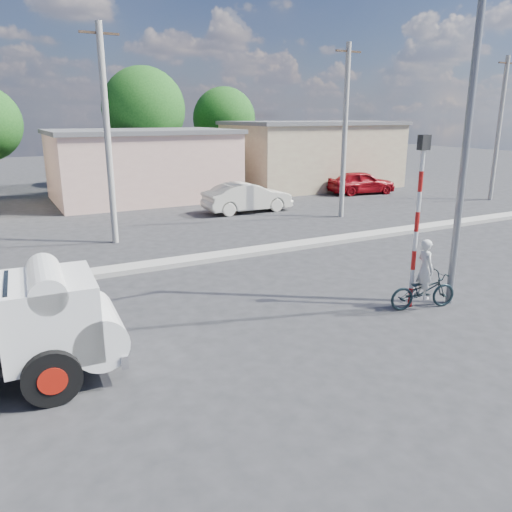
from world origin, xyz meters
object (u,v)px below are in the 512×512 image
cyclist (424,280)px  traffic_pole (418,208)px  bicycle (423,291)px  car_cream (247,197)px  streetlight (465,108)px  car_red (361,182)px

cyclist → traffic_pole: size_ratio=0.35×
bicycle → cyclist: (0.00, 0.00, 0.29)m
car_cream → streetlight: bearing=174.6°
cyclist → car_cream: (2.17, 14.08, -0.01)m
cyclist → car_cream: bearing=4.8°
bicycle → car_cream: 14.25m
car_cream → traffic_pole: 14.14m
bicycle → streetlight: streetlight is taller
cyclist → traffic_pole: traffic_pole is taller
bicycle → car_red: bearing=-21.5°
cyclist → car_red: size_ratio=0.36×
car_red → traffic_pole: bearing=153.7°
bicycle → streetlight: size_ratio=0.20×
cyclist → traffic_pole: 1.85m
car_red → traffic_pole: 19.78m
bicycle → traffic_pole: size_ratio=0.41×
car_cream → streetlight: streetlight is taller
bicycle → streetlight: 4.55m
cyclist → car_red: 19.80m
car_red → traffic_pole: (-11.56, -15.94, 1.87)m
bicycle → car_cream: (2.17, 14.08, 0.28)m
bicycle → cyclist: cyclist is taller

